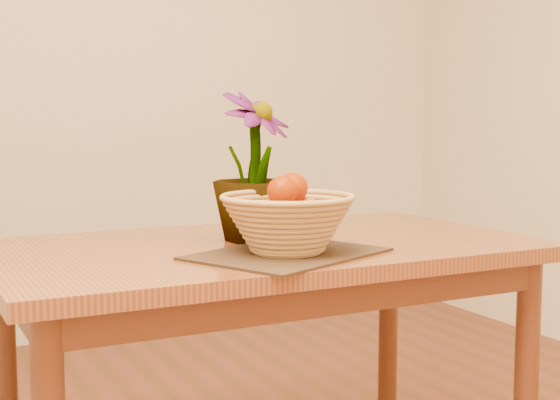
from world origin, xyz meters
name	(u,v)px	position (x,y,z in m)	size (l,w,h in m)	color
wall_back	(86,60)	(0.00, 2.25, 1.35)	(4.00, 0.02, 2.70)	#F7E7BC
table	(265,275)	(0.00, 0.30, 0.66)	(1.40, 0.80, 0.75)	brown
placemat	(287,254)	(-0.03, 0.10, 0.75)	(0.43, 0.32, 0.01)	#3D2416
wicker_basket	(287,226)	(-0.03, 0.10, 0.82)	(0.32, 0.32, 0.13)	tan
orange_pile	(288,203)	(-0.03, 0.11, 0.88)	(0.19, 0.19, 0.13)	#DF4F03
potted_plant	(254,166)	(-0.01, 0.35, 0.95)	(0.22, 0.22, 0.40)	#194A15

